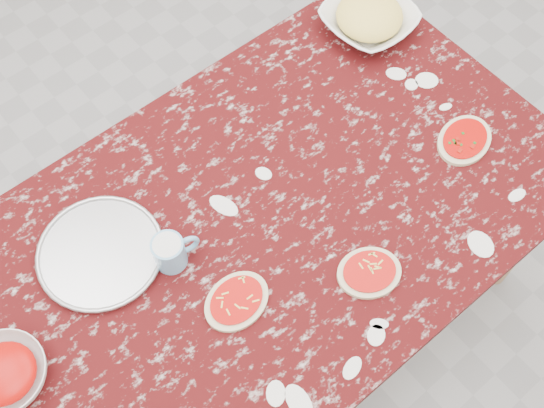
{
  "coord_description": "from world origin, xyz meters",
  "views": [
    {
      "loc": [
        -0.52,
        -0.63,
        2.29
      ],
      "look_at": [
        0.0,
        0.0,
        0.8
      ],
      "focal_mm": 44.06,
      "sensor_mm": 36.0,
      "label": 1
    }
  ],
  "objects_px": {
    "cheese_bowl": "(369,20)",
    "flour_mug": "(171,252)",
    "sauce_bowl": "(5,375)",
    "pizza_tray": "(101,253)",
    "worktable": "(272,227)"
  },
  "relations": [
    {
      "from": "sauce_bowl",
      "to": "cheese_bowl",
      "type": "distance_m",
      "value": 1.4
    },
    {
      "from": "pizza_tray",
      "to": "cheese_bowl",
      "type": "relative_size",
      "value": 1.16
    },
    {
      "from": "cheese_bowl",
      "to": "sauce_bowl",
      "type": "bearing_deg",
      "value": -169.38
    },
    {
      "from": "cheese_bowl",
      "to": "flour_mug",
      "type": "xyz_separation_m",
      "value": [
        -0.91,
        -0.25,
        0.02
      ]
    },
    {
      "from": "pizza_tray",
      "to": "sauce_bowl",
      "type": "relative_size",
      "value": 1.58
    },
    {
      "from": "worktable",
      "to": "flour_mug",
      "type": "height_order",
      "value": "flour_mug"
    },
    {
      "from": "sauce_bowl",
      "to": "cheese_bowl",
      "type": "xyz_separation_m",
      "value": [
        1.38,
        0.26,
        0.0
      ]
    },
    {
      "from": "flour_mug",
      "to": "sauce_bowl",
      "type": "bearing_deg",
      "value": -179.51
    },
    {
      "from": "cheese_bowl",
      "to": "flour_mug",
      "type": "bearing_deg",
      "value": -164.44
    },
    {
      "from": "cheese_bowl",
      "to": "flour_mug",
      "type": "relative_size",
      "value": 2.24
    },
    {
      "from": "pizza_tray",
      "to": "cheese_bowl",
      "type": "distance_m",
      "value": 1.05
    },
    {
      "from": "flour_mug",
      "to": "worktable",
      "type": "bearing_deg",
      "value": -11.44
    },
    {
      "from": "cheese_bowl",
      "to": "flour_mug",
      "type": "height_order",
      "value": "flour_mug"
    },
    {
      "from": "worktable",
      "to": "cheese_bowl",
      "type": "relative_size",
      "value": 5.93
    },
    {
      "from": "sauce_bowl",
      "to": "cheese_bowl",
      "type": "relative_size",
      "value": 0.74
    }
  ]
}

